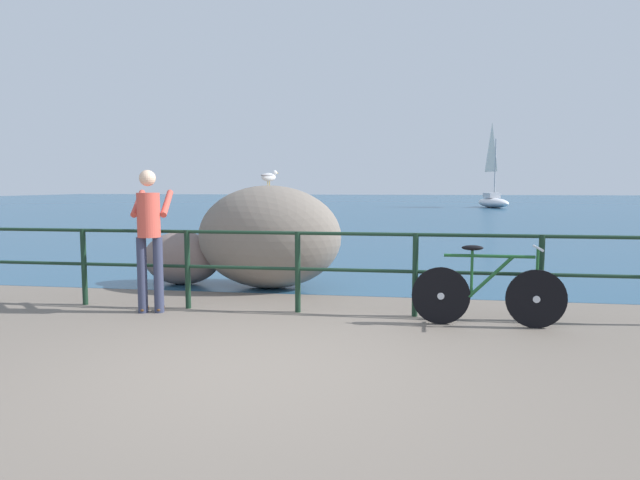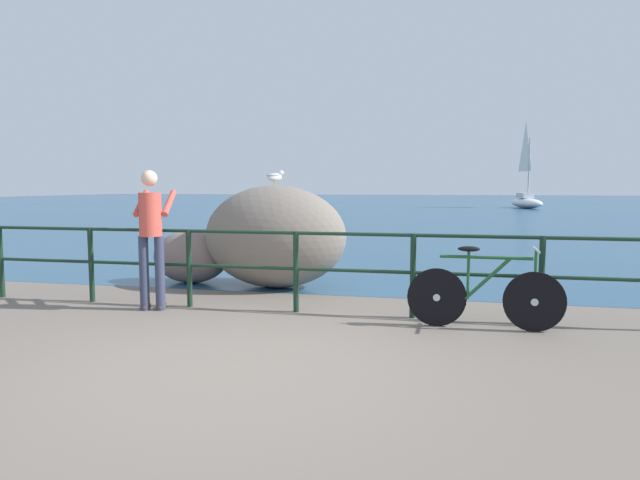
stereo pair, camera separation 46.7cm
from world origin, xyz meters
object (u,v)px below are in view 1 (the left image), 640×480
at_px(sailboat, 493,198).
at_px(breakwater_boulder_main, 269,237).
at_px(seagull, 269,176).
at_px(breakwater_boulder_left, 182,258).
at_px(person_at_railing, 149,234).
at_px(bicycle, 488,292).

bearing_deg(sailboat, breakwater_boulder_main, -28.87).
xyz_separation_m(breakwater_boulder_main, seagull, (-0.02, 0.07, 0.94)).
xyz_separation_m(seagull, sailboat, (8.24, 33.23, -1.02)).
bearing_deg(seagull, breakwater_boulder_main, -125.34).
relative_size(breakwater_boulder_main, breakwater_boulder_left, 1.77).
distance_m(breakwater_boulder_main, sailboat, 34.30).
bearing_deg(person_at_railing, sailboat, -28.00).
bearing_deg(breakwater_boulder_left, seagull, -0.86).
relative_size(bicycle, seagull, 5.65).
xyz_separation_m(person_at_railing, breakwater_boulder_main, (1.06, 1.87, -0.20)).
relative_size(person_at_railing, breakwater_boulder_left, 1.40).
bearing_deg(bicycle, breakwater_boulder_main, 148.61).
xyz_separation_m(bicycle, breakwater_boulder_left, (-4.50, 2.03, 0.03)).
distance_m(bicycle, breakwater_boulder_left, 4.93).
distance_m(person_at_railing, sailboat, 36.37).
xyz_separation_m(bicycle, seagull, (-3.04, 2.01, 1.34)).
relative_size(person_at_railing, sailboat, 0.29).
height_order(seagull, sailboat, sailboat).
height_order(bicycle, sailboat, sailboat).
bearing_deg(bicycle, seagull, 147.88).
xyz_separation_m(bicycle, person_at_railing, (-4.08, 0.07, 0.60)).
distance_m(person_at_railing, breakwater_boulder_main, 2.16).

